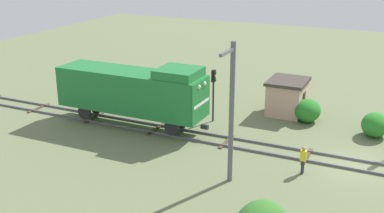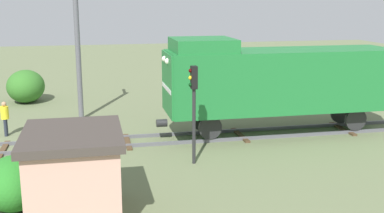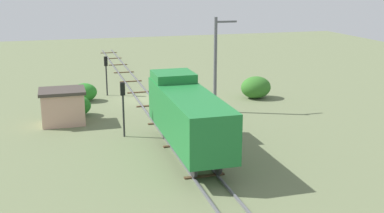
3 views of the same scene
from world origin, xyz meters
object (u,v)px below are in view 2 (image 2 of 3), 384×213
object	(u,v)px
locomotive	(277,79)
catenary_mast	(78,42)
traffic_signal_mid	(194,96)
relay_hut	(74,175)
worker_near_track	(5,116)

from	to	relation	value
locomotive	catenary_mast	xyz separation A→B (m)	(-5.06, -9.37, 1.48)
traffic_signal_mid	relay_hut	distance (m)	6.28
catenary_mast	relay_hut	bearing A→B (deg)	0.04
traffic_signal_mid	catenary_mast	xyz separation A→B (m)	(-8.46, -4.56, 1.47)
traffic_signal_mid	catenary_mast	bearing A→B (deg)	-151.70
worker_near_track	catenary_mast	distance (m)	5.49
locomotive	worker_near_track	size ratio (longest dim) A/B	6.82
traffic_signal_mid	relay_hut	world-z (taller)	traffic_signal_mid
locomotive	traffic_signal_mid	distance (m)	5.90
locomotive	traffic_signal_mid	xyz separation A→B (m)	(3.40, -4.82, 0.00)
locomotive	worker_near_track	world-z (taller)	locomotive
locomotive	worker_near_track	distance (m)	13.25
relay_hut	traffic_signal_mid	bearing A→B (deg)	132.03
catenary_mast	relay_hut	distance (m)	12.88
traffic_signal_mid	worker_near_track	size ratio (longest dim) A/B	2.34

